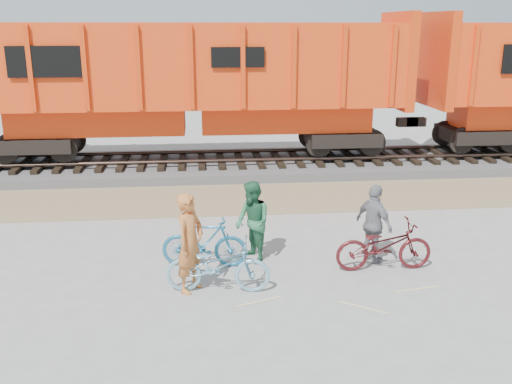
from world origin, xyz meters
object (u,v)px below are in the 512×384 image
Objects in this scene: bicycle_teal at (204,242)px; person_solo at (190,243)px; person_man at (252,222)px; person_woman at (374,224)px; hopper_car_center at (192,81)px; bicycle_maroon at (384,246)px; bicycle_blue at (218,266)px.

person_solo is (-0.27, -1.06, 0.41)m from bicycle_teal.
person_man reaches higher than person_woman.
hopper_car_center is 8.01× the size of bicycle_teal.
person_man is (1.27, 1.26, -0.08)m from person_solo.
bicycle_teal is at bearing 18.55° from person_solo.
hopper_car_center reaches higher than bicycle_maroon.
bicycle_teal is 0.90× the size of bicycle_maroon.
bicycle_maroon is 0.52m from person_woman.
person_solo reaches higher than bicycle_teal.
person_man is 1.02× the size of person_woman.
bicycle_blue is at bearing -68.69° from person_solo.
hopper_car_center is 8.50m from bicycle_teal.
bicycle_maroon is 1.14× the size of person_man.
person_man reaches higher than bicycle_maroon.
person_solo is 3.87m from person_woman.
bicycle_blue is 1.10× the size of bicycle_teal.
person_solo reaches higher than person_woman.
person_man is at bearing 55.87° from person_woman.
bicycle_maroon is at bearing 52.37° from person_man.
person_solo is at bearing -67.35° from person_man.
person_woman is (3.25, 1.05, 0.33)m from bicycle_blue.
person_woman is at bearing 14.16° from bicycle_maroon.
bicycle_maroon is (3.35, 0.65, 0.01)m from bicycle_blue.
bicycle_teal is 1.05× the size of person_woman.
bicycle_blue is 1.60m from person_man.
bicycle_blue is at bearing -51.61° from person_man.
person_solo is (-0.50, 0.10, 0.43)m from bicycle_blue.
person_man is at bearing -81.08° from hopper_car_center.
bicycle_blue is 0.67m from person_solo.
bicycle_blue is at bearing -160.14° from bicycle_teal.
person_man is (0.77, 1.36, 0.35)m from bicycle_blue.
bicycle_maroon is 1.04× the size of person_solo.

